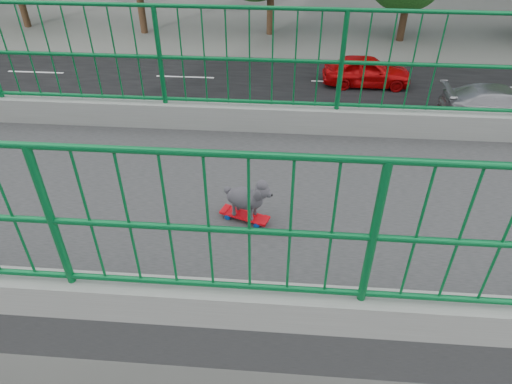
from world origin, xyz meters
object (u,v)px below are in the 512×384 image
at_px(poodle, 247,197).
at_px(car_3, 500,104).
at_px(car_0, 289,246).
at_px(car_2, 99,126).
at_px(car_4, 367,71).
at_px(skateboard, 245,216).

distance_m(poodle, car_3, 19.59).
xyz_separation_m(car_0, car_2, (-6.40, -7.71, -0.05)).
height_order(car_0, car_2, car_0).
xyz_separation_m(poodle, car_2, (-12.71, -7.21, -6.58)).
bearing_deg(car_4, poodle, 168.04).
xyz_separation_m(skateboard, car_2, (-12.70, -7.19, -6.35)).
bearing_deg(car_4, skateboard, 167.97).
relative_size(skateboard, car_2, 0.09).
relative_size(car_3, car_4, 1.17).
bearing_deg(car_0, skateboard, -4.73).
relative_size(skateboard, car_4, 0.11).
bearing_deg(car_0, car_4, 164.50).
bearing_deg(car_0, car_3, 137.21).
bearing_deg(car_3, car_0, 137.21).
distance_m(skateboard, car_0, 8.93).
bearing_deg(poodle, skateboard, -90.00).
xyz_separation_m(car_0, car_3, (-9.60, 8.89, -0.02)).
height_order(car_3, car_4, car_4).
height_order(skateboard, car_3, skateboard).
bearing_deg(car_4, car_3, -120.94).
xyz_separation_m(skateboard, car_4, (-19.10, 4.07, -6.32)).
xyz_separation_m(poodle, car_4, (-19.11, 4.05, -6.54)).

